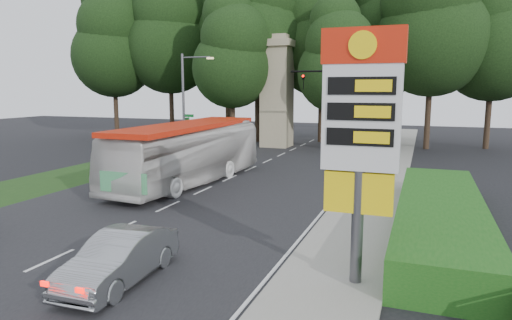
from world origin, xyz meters
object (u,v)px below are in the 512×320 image
(traffic_signal_mast, at_px, (352,98))
(streetlight_signs, at_px, (186,100))
(transit_bus, at_px, (188,154))
(sedan_silver, at_px, (120,258))
(gas_station_pylon, at_px, (361,123))
(monument, at_px, (277,91))

(traffic_signal_mast, height_order, streetlight_signs, streetlight_signs)
(traffic_signal_mast, relative_size, streetlight_signs, 0.90)
(streetlight_signs, bearing_deg, transit_bus, -60.63)
(traffic_signal_mast, height_order, sedan_silver, traffic_signal_mast)
(gas_station_pylon, xyz_separation_m, sedan_silver, (-6.17, -2.03, -3.75))
(monument, height_order, sedan_silver, monument)
(sedan_silver, bearing_deg, streetlight_signs, 112.04)
(gas_station_pylon, bearing_deg, transit_bus, 135.99)
(traffic_signal_mast, distance_m, sedan_silver, 24.51)
(gas_station_pylon, relative_size, monument, 0.68)
(streetlight_signs, height_order, sedan_silver, streetlight_signs)
(traffic_signal_mast, distance_m, transit_bus, 14.00)
(gas_station_pylon, bearing_deg, streetlight_signs, 128.96)
(streetlight_signs, height_order, monument, monument)
(monument, xyz_separation_m, sedan_silver, (5.03, -30.04, -4.41))
(monument, relative_size, sedan_silver, 2.38)
(monument, distance_m, transit_bus, 17.92)
(transit_bus, bearing_deg, monument, 95.78)
(traffic_signal_mast, bearing_deg, sedan_silver, -96.29)
(gas_station_pylon, height_order, traffic_signal_mast, traffic_signal_mast)
(gas_station_pylon, relative_size, streetlight_signs, 0.86)
(streetlight_signs, distance_m, monument, 9.44)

